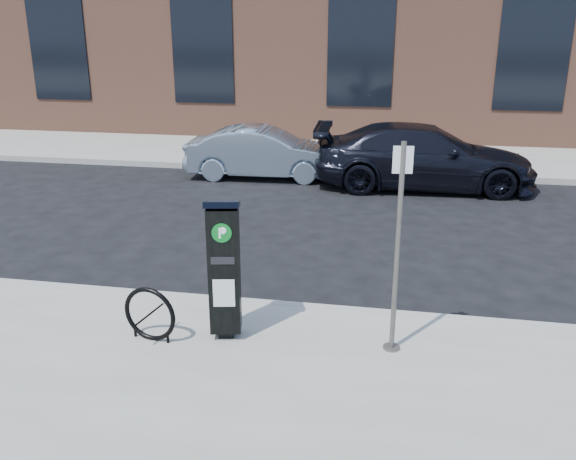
% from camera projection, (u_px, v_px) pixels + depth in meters
% --- Properties ---
extents(ground, '(120.00, 120.00, 0.00)m').
position_uv_depth(ground, '(289.00, 313.00, 8.28)').
color(ground, black).
rests_on(ground, ground).
extents(sidewalk_far, '(60.00, 12.00, 0.15)m').
position_uv_depth(sidewalk_far, '(361.00, 133.00, 21.29)').
color(sidewalk_far, gray).
rests_on(sidewalk_far, ground).
extents(curb_near, '(60.00, 0.12, 0.16)m').
position_uv_depth(curb_near, '(289.00, 309.00, 8.24)').
color(curb_near, '#9E9B93').
rests_on(curb_near, ground).
extents(curb_far, '(60.00, 0.12, 0.16)m').
position_uv_depth(curb_far, '(345.00, 172.00, 15.72)').
color(curb_far, '#9E9B93').
rests_on(curb_far, ground).
extents(building, '(28.00, 10.05, 8.25)m').
position_uv_depth(building, '(371.00, 11.00, 22.75)').
color(building, brown).
rests_on(building, ground).
extents(parking_kiosk, '(0.46, 0.42, 1.73)m').
position_uv_depth(parking_kiosk, '(224.00, 267.00, 7.11)').
color(parking_kiosk, black).
rests_on(parking_kiosk, sidewalk_near).
extents(sign_pole, '(0.21, 0.19, 2.43)m').
position_uv_depth(sign_pole, '(397.00, 252.00, 6.70)').
color(sign_pole, '#4A4541').
rests_on(sign_pole, sidewalk_near).
extents(bike_rack, '(0.68, 0.17, 0.68)m').
position_uv_depth(bike_rack, '(150.00, 314.00, 7.18)').
color(bike_rack, black).
rests_on(bike_rack, sidewalk_near).
extents(car_silver, '(3.92, 1.54, 1.27)m').
position_uv_depth(car_silver, '(264.00, 153.00, 15.31)').
color(car_silver, '#8B9FB2').
rests_on(car_silver, ground).
extents(car_dark, '(5.23, 2.35, 1.49)m').
position_uv_depth(car_dark, '(424.00, 157.00, 14.35)').
color(car_dark, black).
rests_on(car_dark, ground).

